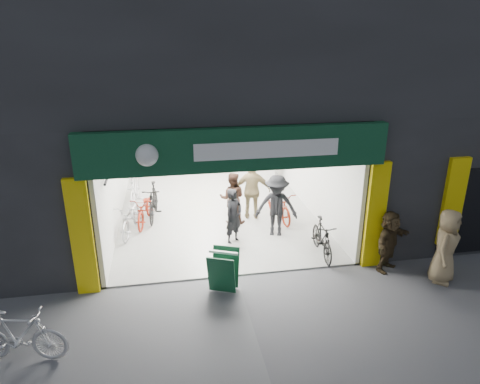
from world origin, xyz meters
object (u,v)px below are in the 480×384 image
object	(u,v)px
bike_right_front	(322,238)
parked_bike	(19,336)
bike_left_front	(131,217)
sandwich_board	(223,270)
pedestrian_near	(446,246)

from	to	relation	value
bike_right_front	parked_bike	size ratio (longest dim) A/B	0.97
bike_left_front	parked_bike	xyz separation A→B (m)	(-1.56, -4.76, 0.02)
bike_left_front	parked_bike	bearing A→B (deg)	-98.09
bike_left_front	sandwich_board	bearing A→B (deg)	-46.98
parked_bike	sandwich_board	xyz separation A→B (m)	(3.69, 1.49, 0.01)
bike_right_front	pedestrian_near	size ratio (longest dim) A/B	0.92
bike_left_front	pedestrian_near	size ratio (longest dim) A/B	1.04
bike_left_front	parked_bike	world-z (taller)	parked_bike
parked_bike	sandwich_board	distance (m)	3.97
sandwich_board	bike_right_front	bearing A→B (deg)	45.17
bike_right_front	pedestrian_near	distance (m)	2.77
pedestrian_near	sandwich_board	bearing A→B (deg)	129.68
bike_right_front	parked_bike	bearing A→B (deg)	-154.12
bike_right_front	pedestrian_near	xyz separation A→B (m)	(2.25, -1.57, 0.38)
bike_right_front	bike_left_front	bearing A→B (deg)	159.02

